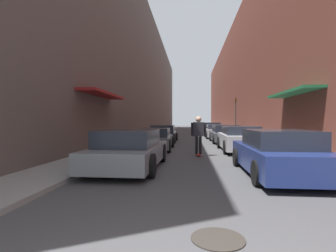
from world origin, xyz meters
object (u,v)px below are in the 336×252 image
at_px(parked_car_right_0, 277,153).
at_px(manhole_cover, 218,239).
at_px(traffic_light, 236,112).
at_px(parked_car_right_1, 239,139).
at_px(parked_car_right_4, 212,129).
at_px(parked_car_left_1, 155,139).
at_px(parked_car_right_2, 225,134).
at_px(parked_car_left_0, 130,150).
at_px(skateboarder, 199,132).
at_px(parked_car_right_3, 216,131).
at_px(parked_car_left_2, 163,134).

distance_m(parked_car_right_0, manhole_cover, 4.79).
bearing_deg(manhole_cover, traffic_light, 79.93).
height_order(parked_car_right_0, traffic_light, traffic_light).
bearing_deg(manhole_cover, parked_car_right_0, 63.76).
relative_size(parked_car_right_1, parked_car_right_4, 1.01).
xyz_separation_m(parked_car_left_1, parked_car_right_2, (4.44, 5.10, 0.04)).
bearing_deg(traffic_light, parked_car_right_1, -98.63).
height_order(parked_car_left_0, parked_car_left_1, parked_car_left_0).
xyz_separation_m(parked_car_right_0, traffic_light, (1.92, 18.41, 1.79)).
bearing_deg(manhole_cover, skateboarder, 90.06).
distance_m(parked_car_right_0, skateboarder, 4.55).
bearing_deg(skateboarder, traffic_light, 74.36).
relative_size(parked_car_right_3, manhole_cover, 5.74).
height_order(parked_car_right_2, parked_car_right_4, parked_car_right_4).
relative_size(parked_car_right_2, parked_car_right_3, 1.16).
relative_size(parked_car_left_2, parked_car_right_3, 1.13).
bearing_deg(parked_car_left_1, parked_car_right_0, -55.69).
bearing_deg(manhole_cover, parked_car_left_0, 115.19).
relative_size(parked_car_left_0, parked_car_right_0, 1.03).
bearing_deg(parked_car_left_0, skateboarder, 55.14).
xyz_separation_m(skateboarder, manhole_cover, (0.01, -8.27, -1.07)).
height_order(parked_car_right_0, parked_car_right_3, parked_car_right_0).
bearing_deg(parked_car_left_2, parked_car_left_0, -89.57).
xyz_separation_m(parked_car_left_0, parked_car_right_2, (4.48, 10.85, 0.00)).
distance_m(parked_car_right_3, skateboarder, 12.75).
relative_size(parked_car_left_2, parked_car_right_0, 1.00).
distance_m(parked_car_left_2, manhole_cover, 16.44).
xyz_separation_m(parked_car_left_2, parked_car_right_4, (4.43, 9.49, 0.08)).
distance_m(parked_car_left_1, parked_car_right_2, 6.76).
bearing_deg(parked_car_left_0, traffic_light, 70.29).
distance_m(parked_car_left_1, skateboarder, 3.36).
distance_m(parked_car_left_1, parked_car_left_2, 5.56).
xyz_separation_m(parked_car_left_0, skateboarder, (2.32, 3.33, 0.47)).
xyz_separation_m(parked_car_left_2, parked_car_right_1, (4.55, -5.96, 0.03)).
height_order(parked_car_right_1, skateboarder, skateboarder).
bearing_deg(parked_car_right_3, parked_car_right_1, -89.14).
height_order(parked_car_left_2, manhole_cover, parked_car_left_2).
bearing_deg(parked_car_right_4, parked_car_right_1, -89.55).
relative_size(parked_car_left_2, manhole_cover, 6.47).
height_order(parked_car_left_1, parked_car_right_4, parked_car_right_4).
relative_size(parked_car_left_0, parked_car_right_3, 1.16).
bearing_deg(skateboarder, parked_car_right_1, 43.14).
relative_size(parked_car_right_2, parked_car_right_4, 1.04).
bearing_deg(parked_car_right_3, skateboarder, -99.01).
bearing_deg(parked_car_left_1, skateboarder, -46.71).
bearing_deg(parked_car_left_2, manhole_cover, -81.56).
distance_m(parked_car_right_2, manhole_cover, 15.95).
bearing_deg(parked_car_left_0, parked_car_left_2, 90.43).
bearing_deg(skateboarder, parked_car_left_2, 106.75).
bearing_deg(parked_car_left_0, parked_car_right_4, 78.19).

